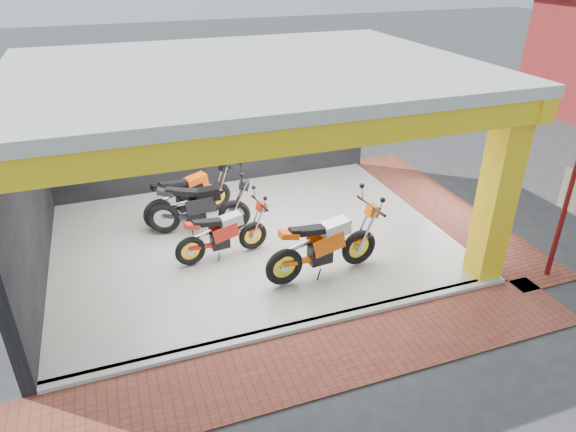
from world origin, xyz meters
name	(u,v)px	position (x,y,z in m)	size (l,w,h in m)	color
ground	(282,294)	(0.00, 0.00, 0.00)	(80.00, 80.00, 0.00)	#2D2D30
showroom_floor	(251,239)	(0.00, 2.00, 0.05)	(8.00, 6.00, 0.10)	silver
showroom_ceiling	(245,70)	(0.00, 2.00, 3.60)	(8.40, 6.40, 0.20)	beige
back_wall	(214,121)	(0.00, 5.10, 1.75)	(8.20, 0.20, 3.50)	black
left_wall	(21,195)	(-4.10, 2.00, 1.75)	(0.20, 6.20, 3.50)	black
corner_column	(498,193)	(3.75, -0.75, 1.75)	(0.50, 0.50, 3.50)	yellow
header_beam_front	(305,136)	(0.00, -1.00, 3.30)	(8.40, 0.30, 0.40)	yellow
header_beam_right	(432,71)	(4.00, 2.00, 3.30)	(0.30, 6.40, 0.40)	yellow
floor_kerb	(303,326)	(0.00, -1.02, 0.05)	(8.00, 0.20, 0.10)	silver
paver_front	(321,360)	(0.00, -1.80, 0.01)	(9.00, 1.40, 0.03)	brown
paver_right	(442,206)	(4.80, 2.00, 0.01)	(1.40, 7.00, 0.03)	brown
signpost	(563,215)	(4.95, -1.16, 1.30)	(0.09, 0.33, 2.37)	#620E11
moto_hero	(360,231)	(1.64, 0.27, 0.84)	(2.42, 0.90, 1.48)	#F6580A
moto_row_a	(252,223)	(-0.10, 1.50, 0.71)	(2.00, 0.74, 1.23)	red
moto_row_b	(234,201)	(-0.24, 2.42, 0.80)	(2.30, 0.85, 1.41)	black
moto_row_c	(216,183)	(-0.38, 3.47, 0.79)	(2.26, 0.84, 1.38)	black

